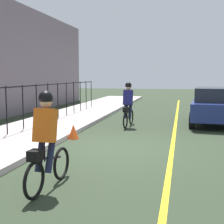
{
  "coord_description": "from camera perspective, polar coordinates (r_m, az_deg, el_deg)",
  "views": [
    {
      "loc": [
        -8.55,
        -1.83,
        2.09
      ],
      "look_at": [
        0.34,
        0.2,
        1.0
      ],
      "focal_mm": 49.17,
      "sensor_mm": 36.0,
      "label": 1
    }
  ],
  "objects": [
    {
      "name": "lane_line_centre",
      "position": [
        8.81,
        11.08,
        -7.02
      ],
      "size": [
        36.0,
        0.12,
        0.01
      ],
      "primitive_type": "cube",
      "color": "yellow",
      "rests_on": "ground"
    },
    {
      "name": "cyclist_lead",
      "position": [
        12.43,
        3.01,
        1.36
      ],
      "size": [
        1.71,
        0.38,
        1.83
      ],
      "rotation": [
        0.0,
        0.0,
        -0.06
      ],
      "color": "black",
      "rests_on": "ground"
    },
    {
      "name": "cyclist_follow",
      "position": [
        5.67,
        -12.15,
        -5.33
      ],
      "size": [
        1.71,
        0.38,
        1.83
      ],
      "rotation": [
        0.0,
        0.0,
        -0.06
      ],
      "color": "black",
      "rests_on": "ground"
    },
    {
      "name": "ground_plane",
      "position": [
        8.99,
        0.77,
        -6.63
      ],
      "size": [
        80.0,
        80.0,
        0.0
      ],
      "primitive_type": "plane",
      "color": "#2A3524"
    },
    {
      "name": "sidewalk",
      "position": [
        10.22,
        -18.28,
        -4.9
      ],
      "size": [
        40.0,
        3.2,
        0.15
      ],
      "primitive_type": "cube",
      "color": "#B5A7A7",
      "rests_on": "ground"
    },
    {
      "name": "iron_fence",
      "position": [
        11.12,
        -17.62,
        2.12
      ],
      "size": [
        18.39,
        0.04,
        1.6
      ],
      "color": "black",
      "rests_on": "sidewalk"
    },
    {
      "name": "patrol_sedan",
      "position": [
        13.9,
        18.52,
        1.23
      ],
      "size": [
        4.53,
        2.2,
        1.58
      ],
      "rotation": [
        0.0,
        0.0,
        -0.08
      ],
      "color": "navy",
      "rests_on": "ground"
    },
    {
      "name": "traffic_cone_near",
      "position": [
        10.25,
        -7.18,
        -3.62
      ],
      "size": [
        0.36,
        0.36,
        0.49
      ],
      "primitive_type": "cone",
      "color": "#EA5018",
      "rests_on": "ground"
    }
  ]
}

